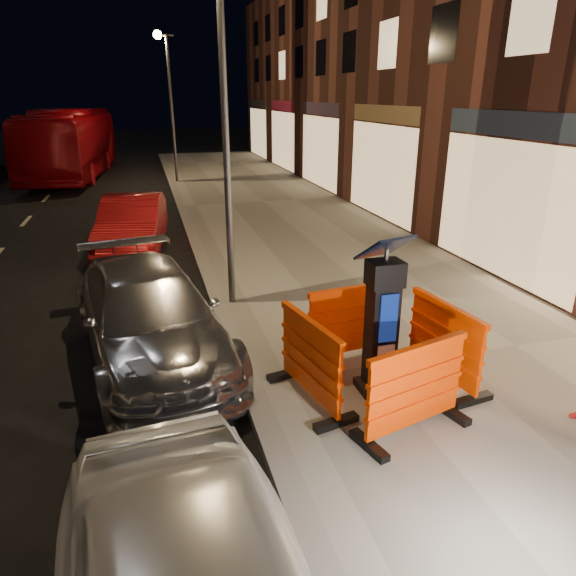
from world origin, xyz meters
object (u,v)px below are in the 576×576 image
object	(u,v)px
barrier_front	(415,389)
barrier_kerbside	(310,361)
barrier_back	(352,322)
bus_doubledecker	(76,176)
car_silver	(154,356)
car_red	(136,249)
barrier_bldgside	(444,343)
parking_kiosk	(382,320)

from	to	relation	value
barrier_front	barrier_kerbside	bearing A→B (deg)	119.80
barrier_back	bus_doubledecker	size ratio (longest dim) A/B	0.12
barrier_front	barrier_back	bearing A→B (deg)	74.80
car_silver	car_red	world-z (taller)	car_red
barrier_kerbside	car_silver	size ratio (longest dim) A/B	0.30
barrier_back	car_silver	size ratio (longest dim) A/B	0.30
barrier_front	barrier_back	size ratio (longest dim) A/B	1.00
barrier_front	barrier_kerbside	size ratio (longest dim) A/B	1.00
barrier_bldgside	car_silver	world-z (taller)	barrier_bldgside
car_silver	bus_doubledecker	bearing A→B (deg)	89.38
parking_kiosk	barrier_back	size ratio (longest dim) A/B	1.40
parking_kiosk	barrier_kerbside	size ratio (longest dim) A/B	1.40
parking_kiosk	barrier_kerbside	bearing A→B (deg)	169.80
car_red	bus_doubledecker	bearing A→B (deg)	107.97
car_silver	parking_kiosk	bearing A→B (deg)	-44.74
parking_kiosk	car_silver	bearing A→B (deg)	134.58
parking_kiosk	barrier_back	xyz separation A→B (m)	(0.00, 0.95, -0.44)
barrier_front	car_red	bearing A→B (deg)	93.80
bus_doubledecker	barrier_back	bearing A→B (deg)	-69.83
car_red	barrier_bldgside	bearing A→B (deg)	-57.03
barrier_front	barrier_kerbside	xyz separation A→B (m)	(-0.95, 0.95, 0.00)
car_red	car_silver	bearing A→B (deg)	-80.78
parking_kiosk	bus_doubledecker	bearing A→B (deg)	94.91
car_red	parking_kiosk	bearing A→B (deg)	-62.55
bus_doubledecker	car_silver	bearing A→B (deg)	-76.67
bus_doubledecker	barrier_kerbside	bearing A→B (deg)	-72.74
barrier_kerbside	bus_doubledecker	bearing A→B (deg)	0.63
parking_kiosk	barrier_front	bearing A→B (deg)	-100.20
barrier_front	bus_doubledecker	distance (m)	24.22
barrier_front	barrier_back	world-z (taller)	same
barrier_front	barrier_kerbside	world-z (taller)	same
parking_kiosk	barrier_front	size ratio (longest dim) A/B	1.40
barrier_bldgside	bus_doubledecker	distance (m)	23.57
barrier_kerbside	barrier_bldgside	distance (m)	1.90
parking_kiosk	barrier_front	world-z (taller)	parking_kiosk
barrier_back	barrier_bldgside	distance (m)	1.34
barrier_back	barrier_bldgside	xyz separation A→B (m)	(0.95, -0.95, 0.00)
barrier_back	car_red	xyz separation A→B (m)	(-3.17, 7.30, -0.71)
barrier_bldgside	car_red	distance (m)	9.25
parking_kiosk	barrier_back	bearing A→B (deg)	79.80
barrier_bldgside	barrier_kerbside	bearing A→B (deg)	81.80
barrier_front	bus_doubledecker	xyz separation A→B (m)	(-6.07, 23.44, -0.71)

